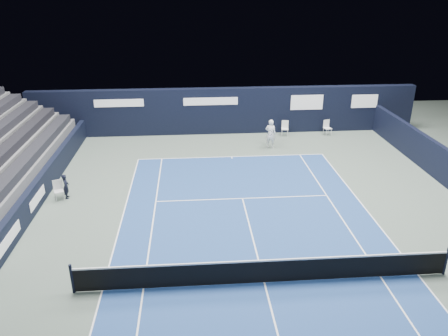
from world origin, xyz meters
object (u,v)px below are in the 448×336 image
object	(u,v)px
line_judge_chair	(58,189)
folding_chair_back_a	(285,127)
folding_chair_back_b	(327,126)
tennis_net	(265,271)
tennis_player	(271,134)

from	to	relation	value
line_judge_chair	folding_chair_back_a	bearing A→B (deg)	11.32
folding_chair_back_b	line_judge_chair	xyz separation A→B (m)	(-15.54, -8.45, -0.04)
folding_chair_back_b	tennis_net	xyz separation A→B (m)	(-6.83, -15.51, -0.07)
folding_chair_back_a	tennis_net	distance (m)	16.10
folding_chair_back_a	tennis_player	size ratio (longest dim) A/B	0.56
folding_chair_back_a	tennis_player	xyz separation A→B (m)	(-1.41, -2.32, 0.33)
line_judge_chair	tennis_player	xyz separation A→B (m)	(11.26, 6.23, 0.37)
tennis_player	line_judge_chair	bearing A→B (deg)	-151.06
line_judge_chair	tennis_net	bearing A→B (deg)	-61.72
folding_chair_back_a	tennis_net	xyz separation A→B (m)	(-3.96, -15.61, -0.07)
tennis_net	folding_chair_back_a	bearing A→B (deg)	75.75
folding_chair_back_b	tennis_net	distance (m)	16.95
folding_chair_back_b	folding_chair_back_a	bearing A→B (deg)	161.66
folding_chair_back_b	line_judge_chair	bearing A→B (deg)	-167.83
line_judge_chair	tennis_player	distance (m)	12.88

